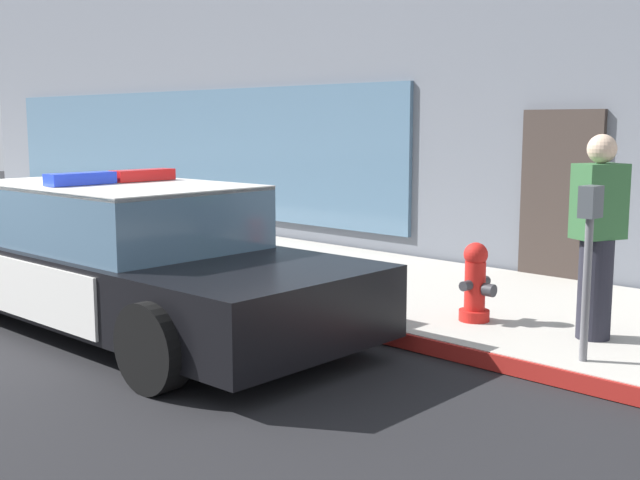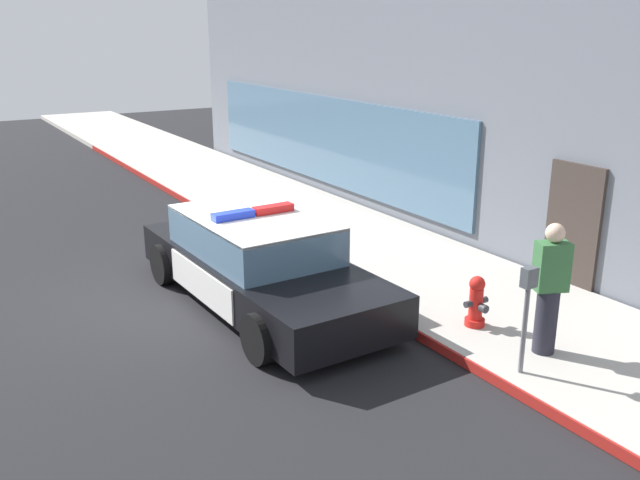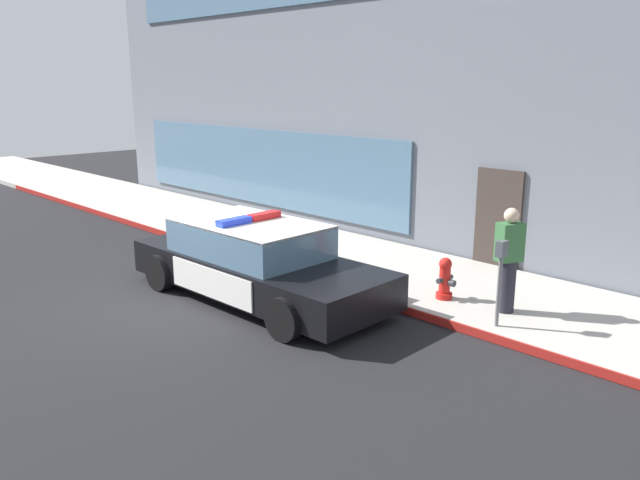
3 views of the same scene
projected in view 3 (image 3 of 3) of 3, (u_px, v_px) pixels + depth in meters
The scene contains 8 objects.
ground at pixel (175, 299), 11.23m from camera, with size 48.00×48.00×0.00m, color black.
sidewalk at pixel (330, 254), 13.89m from camera, with size 48.00×3.22×0.15m, color #B2ADA3.
curb_red_paint at pixel (274, 269), 12.79m from camera, with size 28.80×0.04×0.14m, color maroon.
storefront_building at pixel (409, 64), 18.34m from camera, with size 18.26×8.10×8.57m.
police_cruiser at pixel (256, 262), 11.11m from camera, with size 5.18×2.22×1.49m.
fire_hydrant at pixel (445, 279), 10.72m from camera, with size 0.34×0.39×0.73m.
pedestrian_on_sidewalk at pixel (508, 260), 10.00m from camera, with size 0.40×0.47×1.71m.
parking_meter at pixel (500, 267), 9.37m from camera, with size 0.12×0.18×1.34m.
Camera 3 is at (9.40, -5.60, 3.77)m, focal length 35.27 mm.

